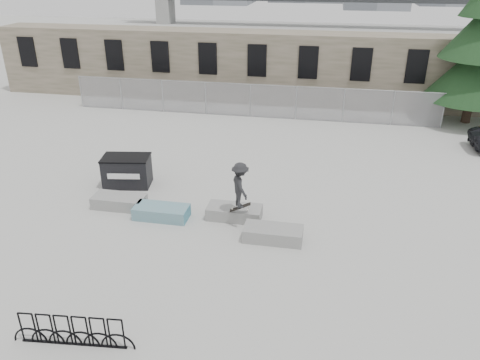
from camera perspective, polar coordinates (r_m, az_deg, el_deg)
name	(u,v)px	position (r m, az deg, el deg)	size (l,w,h in m)	color
ground	(193,218)	(17.51, -5.80, -4.61)	(120.00, 120.00, 0.00)	#ACACA8
stone_wall	(260,67)	(31.72, 2.44, 13.63)	(36.00, 2.58, 4.50)	#6A614E
chainlink_fence	(250,100)	(28.42, 1.24, 9.72)	(22.06, 0.06, 2.02)	gray
planter_far_left	(119,201)	(18.64, -14.52, -2.50)	(2.00, 0.90, 0.47)	gray
planter_center_left	(162,212)	(17.55, -9.55, -3.82)	(2.00, 0.90, 0.47)	teal
planter_center_right	(234,212)	(17.30, -0.69, -3.90)	(2.00, 0.90, 0.47)	gray
planter_offset	(273,233)	(16.06, 4.06, -6.49)	(2.00, 0.90, 0.47)	gray
dumpster	(127,171)	(20.19, -13.61, 1.09)	(2.11, 1.49, 1.28)	black
bike_rack	(72,331)	(12.76, -19.81, -16.94)	(3.13, 0.35, 0.90)	black
skateboarder	(240,185)	(16.26, 0.02, -0.67)	(1.07, 1.25, 1.87)	black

